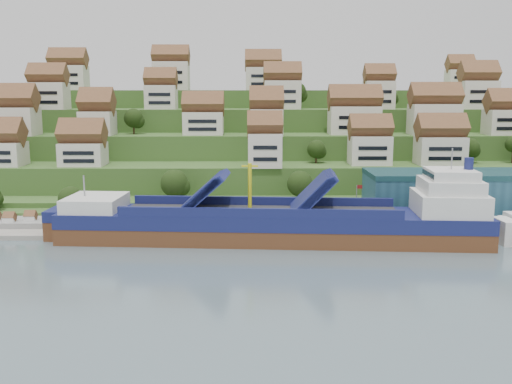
{
  "coord_description": "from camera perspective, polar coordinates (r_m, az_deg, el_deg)",
  "views": [
    {
      "loc": [
        -5.25,
        -112.41,
        29.84
      ],
      "look_at": [
        -3.98,
        14.0,
        8.0
      ],
      "focal_mm": 40.0,
      "sensor_mm": 36.0,
      "label": 1
    }
  ],
  "objects": [
    {
      "name": "cargo_ship",
      "position": [
        116.5,
        2.75,
        -3.23
      ],
      "size": [
        87.04,
        19.58,
        19.25
      ],
      "rotation": [
        0.0,
        0.0,
        -0.07
      ],
      "color": "#58311A",
      "rests_on": "ground"
    },
    {
      "name": "pebble_beach",
      "position": [
        138.28,
        -23.02,
        -3.24
      ],
      "size": [
        45.0,
        20.0,
        1.0
      ],
      "primitive_type": "cube",
      "color": "gray",
      "rests_on": "ground"
    },
    {
      "name": "warehouse",
      "position": [
        143.31,
        22.98,
        -0.07
      ],
      "size": [
        60.0,
        15.0,
        10.0
      ],
      "primitive_type": "cube",
      "color": "#255065",
      "rests_on": "quay"
    },
    {
      "name": "quay",
      "position": [
        133.03,
        10.39,
        -2.84
      ],
      "size": [
        180.0,
        14.0,
        2.2
      ],
      "primitive_type": "cube",
      "color": "gray",
      "rests_on": "ground"
    },
    {
      "name": "hillside",
      "position": [
        216.88,
        0.82,
        4.73
      ],
      "size": [
        260.0,
        128.0,
        31.0
      ],
      "color": "#2D4C1E",
      "rests_on": "ground"
    },
    {
      "name": "ground",
      "position": [
        116.42,
        2.04,
        -5.06
      ],
      "size": [
        300.0,
        300.0,
        0.0
      ],
      "primitive_type": "plane",
      "color": "slate",
      "rests_on": "ground"
    },
    {
      "name": "hillside_trees",
      "position": [
        155.75,
        -0.44,
        4.58
      ],
      "size": [
        137.7,
        62.06,
        30.94
      ],
      "color": "#213712",
      "rests_on": "ground"
    },
    {
      "name": "flagpole",
      "position": [
        126.72,
        10.06,
        -0.79
      ],
      "size": [
        1.28,
        0.16,
        8.0
      ],
      "color": "gray",
      "rests_on": "quay"
    },
    {
      "name": "hillside_village",
      "position": [
        172.81,
        1.5,
        7.91
      ],
      "size": [
        160.2,
        64.38,
        29.59
      ],
      "color": "silver",
      "rests_on": "ground"
    },
    {
      "name": "beach_huts",
      "position": [
        137.61,
        -24.03,
        -2.69
      ],
      "size": [
        14.4,
        3.7,
        2.2
      ],
      "color": "white",
      "rests_on": "pebble_beach"
    }
  ]
}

